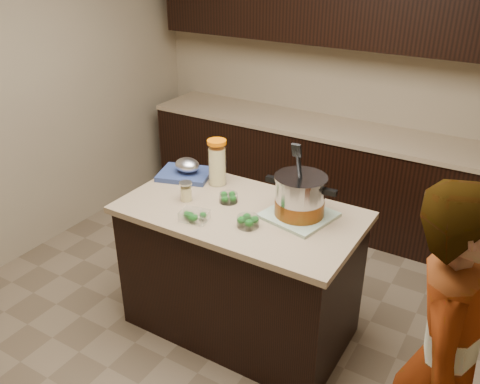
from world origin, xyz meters
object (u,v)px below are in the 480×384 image
object	(u,v)px
lemonade_pitcher	(217,164)
stock_pot	(300,198)
person	(443,367)
island	(240,271)

from	to	relation	value
lemonade_pitcher	stock_pot	bearing A→B (deg)	-10.92
lemonade_pitcher	person	xyz separation A→B (m)	(1.63, -0.82, -0.22)
island	stock_pot	bearing A→B (deg)	17.51
island	lemonade_pitcher	size ratio (longest dim) A/B	4.80
island	stock_pot	distance (m)	0.67
stock_pot	lemonade_pitcher	distance (m)	0.67
island	lemonade_pitcher	distance (m)	0.71
stock_pot	lemonade_pitcher	xyz separation A→B (m)	(-0.66, 0.13, 0.02)
island	lemonade_pitcher	xyz separation A→B (m)	(-0.32, 0.23, 0.59)
island	person	xyz separation A→B (m)	(1.31, -0.59, 0.37)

